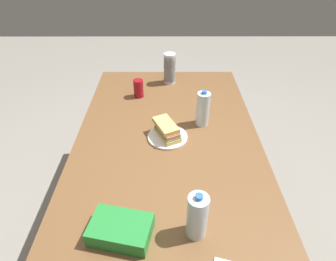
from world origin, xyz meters
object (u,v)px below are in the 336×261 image
(water_bottle_spare, at_px, (198,216))
(water_bottle_tall, at_px, (203,109))
(dining_table, at_px, (168,155))
(soda_can_red, at_px, (139,88))
(sandwich, at_px, (167,130))
(plastic_cup_stack, at_px, (170,68))
(paper_plate, at_px, (168,137))
(chip_bag, at_px, (121,230))

(water_bottle_spare, bearing_deg, water_bottle_tall, -7.34)
(dining_table, height_order, water_bottle_spare, water_bottle_spare)
(soda_can_red, bearing_deg, sandwich, -157.10)
(water_bottle_tall, distance_m, plastic_cup_stack, 0.56)
(water_bottle_spare, bearing_deg, sandwich, 10.63)
(dining_table, distance_m, soda_can_red, 0.56)
(water_bottle_tall, xyz_separation_m, water_bottle_spare, (-0.73, 0.09, -0.00))
(sandwich, distance_m, water_bottle_tall, 0.25)
(paper_plate, height_order, chip_bag, chip_bag)
(sandwich, relative_size, water_bottle_spare, 0.92)
(dining_table, height_order, soda_can_red, soda_can_red)
(sandwich, bearing_deg, plastic_cup_stack, -1.62)
(chip_bag, height_order, plastic_cup_stack, plastic_cup_stack)
(water_bottle_tall, height_order, water_bottle_spare, water_bottle_tall)
(water_bottle_tall, relative_size, water_bottle_spare, 1.01)
(soda_can_red, bearing_deg, dining_table, -158.83)
(plastic_cup_stack, bearing_deg, water_bottle_spare, -175.75)
(sandwich, distance_m, soda_can_red, 0.49)
(sandwich, bearing_deg, soda_can_red, 22.90)
(water_bottle_tall, height_order, plastic_cup_stack, plastic_cup_stack)
(dining_table, xyz_separation_m, soda_can_red, (0.50, 0.19, 0.15))
(dining_table, xyz_separation_m, paper_plate, (0.05, -0.00, 0.09))
(water_bottle_tall, bearing_deg, soda_can_red, 51.06)
(sandwich, height_order, plastic_cup_stack, plastic_cup_stack)
(paper_plate, bearing_deg, water_bottle_spare, -169.64)
(paper_plate, height_order, soda_can_red, soda_can_red)
(paper_plate, bearing_deg, soda_can_red, 23.13)
(soda_can_red, relative_size, water_bottle_spare, 0.56)
(dining_table, relative_size, paper_plate, 8.01)
(chip_bag, bearing_deg, paper_plate, 85.37)
(sandwich, height_order, water_bottle_spare, water_bottle_spare)
(dining_table, xyz_separation_m, chip_bag, (-0.56, 0.18, 0.12))
(dining_table, height_order, plastic_cup_stack, plastic_cup_stack)
(soda_can_red, relative_size, chip_bag, 0.53)
(dining_table, distance_m, water_bottle_spare, 0.59)
(plastic_cup_stack, xyz_separation_m, water_bottle_spare, (-1.26, -0.09, -0.01))
(soda_can_red, height_order, water_bottle_spare, water_bottle_spare)
(sandwich, xyz_separation_m, water_bottle_spare, (-0.60, -0.11, 0.05))
(sandwich, distance_m, chip_bag, 0.63)
(paper_plate, distance_m, soda_can_red, 0.50)
(paper_plate, relative_size, plastic_cup_stack, 1.00)
(water_bottle_tall, bearing_deg, water_bottle_spare, 172.66)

